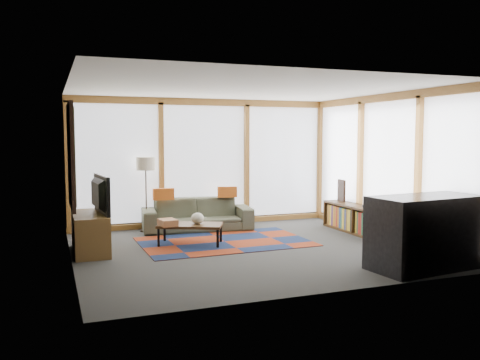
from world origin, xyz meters
name	(u,v)px	position (x,y,z in m)	size (l,w,h in m)	color
ground	(249,249)	(0.00, 0.00, 0.00)	(5.50, 5.50, 0.00)	#2E2E2C
room_envelope	(263,153)	(0.49, 0.56, 1.54)	(5.52, 5.02, 2.62)	#3E372D
rug	(225,242)	(-0.19, 0.65, 0.01)	(2.86, 1.84, 0.01)	maroon
sofa	(197,214)	(-0.33, 1.92, 0.31)	(2.12, 0.83, 0.62)	#33382A
pillow_left	(163,194)	(-0.98, 1.96, 0.73)	(0.40, 0.12, 0.22)	#BB561A
pillow_right	(227,192)	(0.31, 1.94, 0.72)	(0.39, 0.12, 0.21)	#BB561A
floor_lamp	(146,194)	(-1.28, 2.13, 0.72)	(0.36, 0.36, 1.44)	#2D2217
coffee_table	(190,234)	(-0.81, 0.65, 0.18)	(1.07, 0.53, 0.36)	black
book_stack	(168,222)	(-1.20, 0.62, 0.41)	(0.26, 0.33, 0.11)	#9C6036
vase	(198,218)	(-0.69, 0.61, 0.45)	(0.22, 0.22, 0.19)	beige
bookshelf	(360,220)	(2.43, 0.43, 0.26)	(0.38, 2.10, 0.52)	black
bowl_a	(377,207)	(2.43, -0.09, 0.58)	(0.21, 0.21, 0.11)	black
bowl_b	(366,206)	(2.40, 0.20, 0.56)	(0.15, 0.15, 0.07)	black
shelf_picture	(341,190)	(2.50, 1.20, 0.74)	(0.04, 0.33, 0.44)	black
tv_console	(90,233)	(-2.44, 0.66, 0.31)	(0.52, 1.24, 0.62)	brown
television	(95,194)	(-2.36, 0.65, 0.92)	(1.05, 0.14, 0.61)	black
bar_counter	(426,232)	(1.86, -2.00, 0.51)	(1.61, 0.75, 1.02)	black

